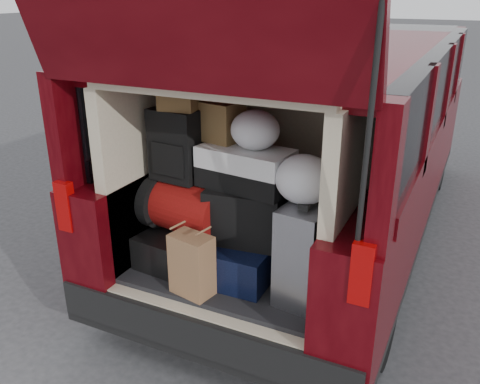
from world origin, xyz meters
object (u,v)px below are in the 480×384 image
Objects in this scene: twotone_duffel at (245,168)px; backpack at (176,145)px; kraft_bag at (192,265)px; black_hardshell at (180,245)px; black_soft_case at (246,216)px; red_duffel at (188,207)px; navy_hardshell at (241,257)px; silver_roller at (307,252)px.

backpack is at bearing -169.85° from twotone_duffel.
twotone_duffel reaches higher than kraft_bag.
black_soft_case is (0.45, 0.03, 0.29)m from black_hardshell.
black_soft_case reaches higher than red_duffel.
backpack reaches higher than navy_hardshell.
backpack reaches higher than black_soft_case.
twotone_duffel is at bearing 13.03° from black_hardshell.
silver_roller is 0.60m from twotone_duffel.
navy_hardshell is at bearing 6.81° from black_hardshell.
silver_roller is at bearing 4.34° from red_duffel.
navy_hardshell reaches higher than black_hardshell.
backpack is (-0.28, 0.34, 0.58)m from kraft_bag.
black_soft_case is at bearing 4.28° from backpack.
black_hardshell is 1.02× the size of red_duffel.
backpack is at bearing -178.54° from silver_roller.
black_hardshell is 0.53m from black_soft_case.
black_hardshell is at bearing -176.50° from silver_roller.
backpack is at bearing 141.60° from kraft_bag.
kraft_bag is at bearing -150.39° from silver_roller.
red_duffel is 0.95× the size of twotone_duffel.
kraft_bag is 0.63m from twotone_duffel.
kraft_bag reaches higher than black_hardshell.
backpack is (-0.88, 0.09, 0.48)m from silver_roller.
navy_hardshell is at bearing -150.49° from black_soft_case.
black_hardshell is 0.89m from silver_roller.
twotone_duffel reaches higher than black_soft_case.
silver_roller is at bearing 33.59° from kraft_bag.
black_soft_case is (0.39, 0.02, 0.01)m from red_duffel.
black_soft_case is 0.85× the size of twotone_duffel.
navy_hardshell is at bearing -87.43° from twotone_duffel.
black_soft_case is (-0.42, 0.09, 0.11)m from silver_roller.
kraft_bag is (-0.16, -0.31, 0.07)m from navy_hardshell.
red_duffel is 0.48m from twotone_duffel.
navy_hardshell is 1.19× the size of backpack.
silver_roller is at bearing -18.08° from black_soft_case.
black_hardshell is 1.20× the size of backpack.
black_soft_case is 0.29m from twotone_duffel.
twotone_duffel is (-0.43, 0.12, 0.39)m from silver_roller.
kraft_bag is at bearing -43.13° from black_hardshell.
red_duffel is at bearing 175.94° from black_soft_case.
kraft_bag is at bearing -44.69° from backpack.
backpack is at bearing 176.16° from navy_hardshell.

